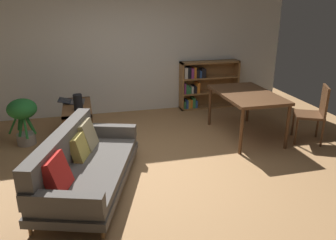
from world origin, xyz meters
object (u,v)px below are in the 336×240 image
desk_speaker (78,103)px  potted_floor_plant (23,115)px  dining_chair_near (315,111)px  fabric_couch (82,164)px  open_laptop (73,101)px  bookshelf (204,84)px  media_console (79,123)px  dining_table (247,97)px

desk_speaker → potted_floor_plant: size_ratio=0.35×
desk_speaker → dining_chair_near: size_ratio=0.28×
fabric_couch → open_laptop: (-0.10, 1.94, 0.27)m
fabric_couch → bookshelf: size_ratio=1.70×
media_console → dining_chair_near: 4.00m
bookshelf → media_console: bearing=-157.0°
media_console → bookshelf: 2.97m
media_console → dining_chair_near: dining_chair_near is taller
dining_chair_near → media_console: bearing=163.8°
fabric_couch → open_laptop: fabric_couch is taller
fabric_couch → dining_chair_near: size_ratio=2.28×
fabric_couch → desk_speaker: size_ratio=8.19×
dining_chair_near → bookshelf: 2.53m
desk_speaker → bookshelf: size_ratio=0.21×
dining_table → bookshelf: bearing=93.7°
potted_floor_plant → dining_table: 3.75m
open_laptop → dining_table: size_ratio=0.32×
open_laptop → desk_speaker: (0.09, -0.50, 0.12)m
media_console → open_laptop: size_ratio=2.36×
media_console → dining_table: 2.93m
bookshelf → desk_speaker: bearing=-152.2°
open_laptop → potted_floor_plant: (-0.80, -0.27, -0.10)m
desk_speaker → fabric_couch: bearing=-89.5°
bookshelf → dining_chair_near: bearing=-63.8°
desk_speaker → potted_floor_plant: bearing=166.0°
fabric_couch → bookshelf: (2.68, 2.87, 0.18)m
potted_floor_plant → bookshelf: (3.59, 1.20, 0.01)m
media_console → open_laptop: 0.41m
open_laptop → bookshelf: size_ratio=0.36×
media_console → desk_speaker: bearing=-83.6°
fabric_couch → potted_floor_plant: 1.91m
fabric_couch → open_laptop: bearing=93.0°
media_console → potted_floor_plant: potted_floor_plant is taller
dining_table → bookshelf: size_ratio=1.10×
desk_speaker → bookshelf: bookshelf is taller
media_console → dining_table: size_ratio=0.76×
desk_speaker → dining_chair_near: (3.81, -0.85, -0.18)m
potted_floor_plant → bookshelf: size_ratio=0.60×
potted_floor_plant → bookshelf: bearing=18.5°
fabric_couch → dining_table: size_ratio=1.53×
dining_table → bookshelf: (-0.12, 1.76, -0.19)m
desk_speaker → potted_floor_plant: desk_speaker is taller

